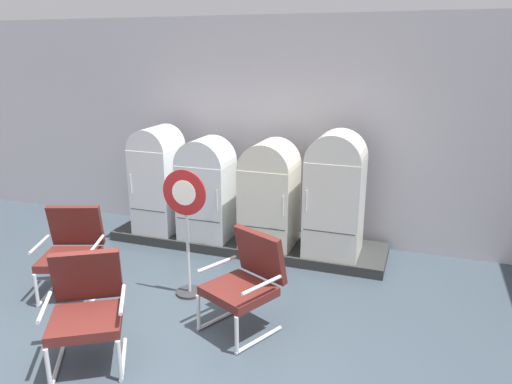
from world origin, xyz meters
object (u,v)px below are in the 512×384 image
Objects in this scene: refrigerator_0 at (158,176)px; refrigerator_3 at (335,191)px; refrigerator_1 at (206,186)px; armchair_center at (86,305)px; refrigerator_2 at (270,191)px; sign_stand at (186,231)px; armchair_right at (246,278)px; armchair_left at (72,247)px.

refrigerator_0 is 2.62m from refrigerator_3.
refrigerator_1 is (0.80, -0.04, -0.07)m from refrigerator_0.
refrigerator_2 is at bearing 74.19° from armchair_center.
refrigerator_1 is 0.89× the size of refrigerator_3.
refrigerator_1 is 0.96× the size of sign_stand.
armchair_right is (1.29, -1.83, -0.35)m from refrigerator_1.
refrigerator_0 is 1.54× the size of armchair_center.
refrigerator_2 reaches higher than armchair_left.
refrigerator_3 is at bearing 0.88° from refrigerator_1.
sign_stand is at bearing -134.07° from refrigerator_3.
sign_stand is (-1.40, -1.45, -0.21)m from refrigerator_3.
refrigerator_0 reaches higher than armchair_center.
refrigerator_2 reaches higher than sign_stand.
refrigerator_1 reaches higher than sign_stand.
armchair_right is at bearing -25.17° from sign_stand.
refrigerator_3 reaches higher than armchair_center.
armchair_left is at bearing -93.16° from refrigerator_0.
refrigerator_3 is (2.62, -0.01, 0.04)m from refrigerator_0.
refrigerator_2 is at bearing 2.47° from refrigerator_1.
armchair_left is at bearing -165.03° from sign_stand.
refrigerator_2 reaches higher than armchair_right.
refrigerator_3 is at bearing 59.06° from armchair_center.
sign_stand reaches higher than armchair_center.
armchair_center is (-0.81, -2.85, -0.36)m from refrigerator_2.
armchair_right is (0.36, -1.87, -0.36)m from refrigerator_2.
sign_stand is (-0.87, 0.41, 0.24)m from armchair_right.
refrigerator_0 reaches higher than refrigerator_1.
sign_stand is at bearing -50.27° from refrigerator_0.
sign_stand is at bearing 14.97° from armchair_left.
armchair_left is at bearing -135.15° from refrigerator_2.
refrigerator_1 reaches higher than armchair_left.
refrigerator_0 reaches higher than sign_stand.
refrigerator_3 reaches higher than refrigerator_0.
refrigerator_1 is at bearing 92.41° from armchair_center.
armchair_right is at bearing -54.86° from refrigerator_1.
refrigerator_2 is at bearing 70.78° from sign_stand.
refrigerator_3 is 1.62× the size of armchair_center.
refrigerator_1 is at bearing 125.14° from armchair_right.
armchair_center is (-1.17, -0.98, 0.00)m from armchair_right.
refrigerator_2 is 2.98m from armchair_center.
refrigerator_0 is 1.72m from refrigerator_2.
refrigerator_0 reaches higher than refrigerator_2.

